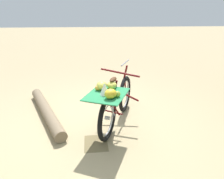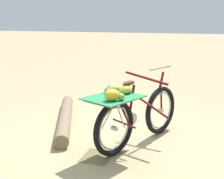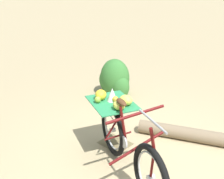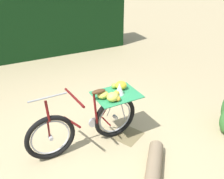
# 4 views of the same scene
# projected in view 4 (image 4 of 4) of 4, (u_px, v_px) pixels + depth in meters

# --- Properties ---
(ground_plane) EXTENTS (60.00, 60.00, 0.00)m
(ground_plane) POSITION_uv_depth(u_px,v_px,m) (101.00, 152.00, 3.78)
(ground_plane) COLOR tan
(foliage_hedge) EXTENTS (5.78, 3.56, 1.89)m
(foliage_hedge) POSITION_uv_depth(u_px,v_px,m) (21.00, 24.00, 6.86)
(foliage_hedge) COLOR black
(foliage_hedge) RESTS_ON ground_plane
(bicycle) EXTENTS (1.74, 1.03, 1.03)m
(bicycle) POSITION_uv_depth(u_px,v_px,m) (92.00, 119.00, 3.73)
(bicycle) COLOR black
(bicycle) RESTS_ON ground_plane
(leaf_litter_patch) EXTENTS (0.44, 0.36, 0.01)m
(leaf_litter_patch) POSITION_uv_depth(u_px,v_px,m) (129.00, 136.00, 4.12)
(leaf_litter_patch) COLOR olive
(leaf_litter_patch) RESTS_ON ground_plane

